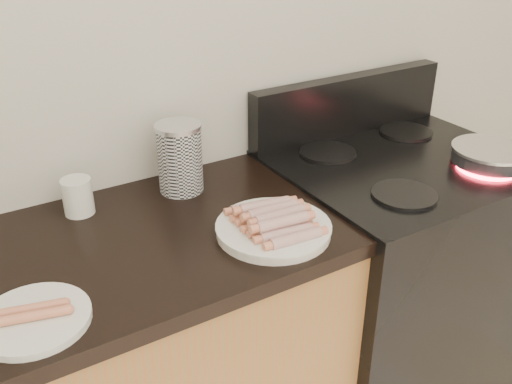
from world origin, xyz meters
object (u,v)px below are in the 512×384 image
stove (389,280)px  side_plate (34,319)px  canister (180,158)px  mug (78,196)px  main_plate (273,230)px  frying_pan (492,155)px

stove → side_plate: bearing=-171.9°
stove → canister: bearing=163.0°
side_plate → mug: size_ratio=2.27×
side_plate → mug: mug is taller
main_plate → side_plate: bearing=-176.6°
mug → side_plate: bearing=-117.5°
canister → main_plate: bearing=-74.4°
stove → mug: size_ratio=9.35×
stove → side_plate: size_ratio=4.12×
main_plate → canister: size_ratio=1.44×
frying_pan → mug: (-1.15, 0.38, 0.00)m
canister → mug: canister is taller
mug → main_plate: bearing=-42.9°
canister → stove: bearing=-17.0°
canister → mug: (-0.29, 0.02, -0.05)m
stove → main_plate: main_plate is taller
side_plate → canister: size_ratio=1.12×
stove → frying_pan: size_ratio=2.29×
main_plate → side_plate: 0.58m
frying_pan → mug: mug is taller
frying_pan → side_plate: 1.35m
canister → mug: bearing=176.4°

